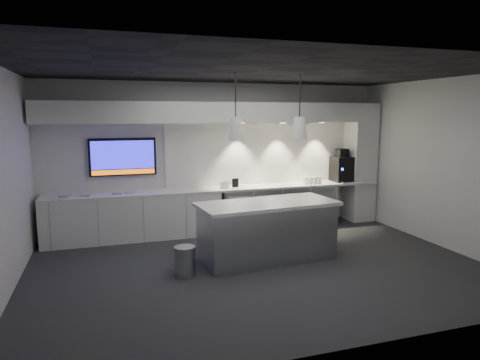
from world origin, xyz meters
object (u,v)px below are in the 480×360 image
object	(u,v)px
wall_tv	(123,157)
coffee_machine	(342,168)
island	(267,231)
bin	(185,261)

from	to	relation	value
wall_tv	coffee_machine	distance (m)	4.66
island	coffee_machine	bearing A→B (deg)	31.46
island	coffee_machine	xyz separation A→B (m)	(2.50, 1.89, 0.71)
wall_tv	island	world-z (taller)	wall_tv
wall_tv	bin	size ratio (longest dim) A/B	2.85
island	bin	size ratio (longest dim) A/B	5.36
island	bin	bearing A→B (deg)	-173.91
wall_tv	island	bearing A→B (deg)	-44.97
bin	island	bearing A→B (deg)	11.81
island	bin	xyz separation A→B (m)	(-1.42, -0.30, -0.27)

